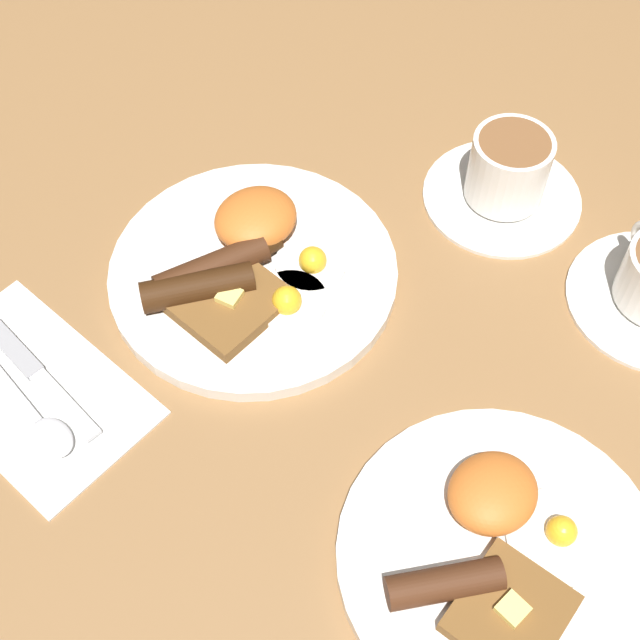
{
  "coord_description": "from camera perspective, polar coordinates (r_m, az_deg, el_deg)",
  "views": [
    {
      "loc": [
        0.3,
        0.43,
        0.68
      ],
      "look_at": [
        -0.0,
        0.09,
        0.03
      ],
      "focal_mm": 50.0,
      "sensor_mm": 36.0,
      "label": 1
    }
  ],
  "objects": [
    {
      "name": "breakfast_plate_far",
      "position": [
        0.73,
        11.45,
        -14.43
      ],
      "size": [
        0.26,
        0.26,
        0.05
      ],
      "color": "white",
      "rests_on": "ground_plane"
    },
    {
      "name": "spoon",
      "position": [
        0.8,
        -17.4,
        -6.36
      ],
      "size": [
        0.03,
        0.16,
        0.01
      ],
      "rotation": [
        0.0,
        0.0,
        1.57
      ],
      "color": "silver",
      "rests_on": "napkin"
    },
    {
      "name": "teacup_near",
      "position": [
        0.92,
        11.88,
        9.02
      ],
      "size": [
        0.16,
        0.16,
        0.08
      ],
      "color": "white",
      "rests_on": "ground_plane"
    },
    {
      "name": "knife",
      "position": [
        0.83,
        -17.75,
        -3.23
      ],
      "size": [
        0.02,
        0.17,
        0.01
      ],
      "rotation": [
        0.0,
        0.0,
        1.61
      ],
      "color": "silver",
      "rests_on": "napkin"
    },
    {
      "name": "napkin",
      "position": [
        0.83,
        -17.99,
        -4.28
      ],
      "size": [
        0.16,
        0.23,
        0.01
      ],
      "primitive_type": "cube",
      "rotation": [
        0.0,
        0.0,
        0.11
      ],
      "color": "white",
      "rests_on": "ground_plane"
    },
    {
      "name": "breakfast_plate_near",
      "position": [
        0.85,
        -4.52,
        3.32
      ],
      "size": [
        0.28,
        0.28,
        0.05
      ],
      "color": "white",
      "rests_on": "ground_plane"
    },
    {
      "name": "ground_plane",
      "position": [
        0.86,
        -4.25,
        2.72
      ],
      "size": [
        3.0,
        3.0,
        0.0
      ],
      "primitive_type": "plane",
      "color": "olive"
    }
  ]
}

